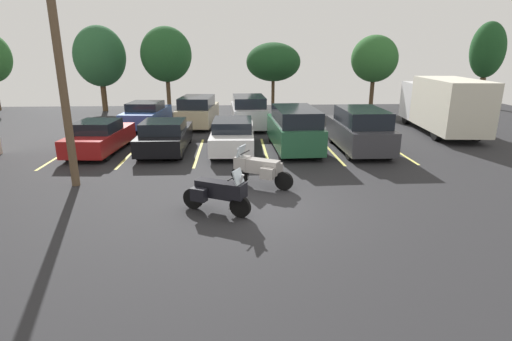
{
  "coord_description": "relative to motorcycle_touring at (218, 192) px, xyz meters",
  "views": [
    {
      "loc": [
        -0.58,
        -11.12,
        4.45
      ],
      "look_at": [
        0.06,
        0.99,
        0.76
      ],
      "focal_mm": 28.22,
      "sensor_mm": 36.0,
      "label": 1
    }
  ],
  "objects": [
    {
      "name": "tree_center",
      "position": [
        3.49,
        21.12,
        2.82
      ],
      "size": [
        4.13,
        4.13,
        4.91
      ],
      "color": "#4C3823",
      "rests_on": "ground"
    },
    {
      "name": "tree_left",
      "position": [
        10.76,
        19.43,
        3.09
      ],
      "size": [
        3.36,
        3.36,
        5.41
      ],
      "color": "#4C3823",
      "rests_on": "ground"
    },
    {
      "name": "box_truck",
      "position": [
        11.77,
        10.74,
        0.94
      ],
      "size": [
        2.92,
        7.31,
        2.95
      ],
      "color": "silver",
      "rests_on": "ground"
    },
    {
      "name": "car_far_silver",
      "position": [
        1.31,
        12.84,
        0.29
      ],
      "size": [
        2.07,
        4.55,
        1.83
      ],
      "color": "#B7B7BC",
      "rests_on": "ground"
    },
    {
      "name": "car_green",
      "position": [
        3.16,
        7.21,
        0.35
      ],
      "size": [
        2.06,
        4.88,
        1.96
      ],
      "color": "#235638",
      "rests_on": "ground"
    },
    {
      "name": "car_charcoal",
      "position": [
        6.08,
        6.95,
        0.32
      ],
      "size": [
        1.95,
        4.71,
        1.92
      ],
      "color": "#38383D",
      "rests_on": "ground"
    },
    {
      "name": "motorcycle_second",
      "position": [
        1.27,
        2.24,
        0.01
      ],
      "size": [
        2.02,
        1.34,
        1.36
      ],
      "color": "black",
      "rests_on": "ground"
    },
    {
      "name": "tree_far_left",
      "position": [
        -9.11,
        19.92,
        3.27
      ],
      "size": [
        3.62,
        3.62,
        6.04
      ],
      "color": "#4C3823",
      "rests_on": "ground"
    },
    {
      "name": "tree_rear",
      "position": [
        19.98,
        20.7,
        3.67
      ],
      "size": [
        2.53,
        2.53,
        6.43
      ],
      "color": "#4C3823",
      "rests_on": "ground"
    },
    {
      "name": "car_red",
      "position": [
        -5.52,
        7.31,
        0.05
      ],
      "size": [
        2.11,
        4.52,
        1.43
      ],
      "color": "maroon",
      "rests_on": "ground"
    },
    {
      "name": "ground",
      "position": [
        1.08,
        0.58,
        -0.68
      ],
      "size": [
        44.0,
        44.0,
        0.1
      ],
      "primitive_type": "cube",
      "color": "#262628"
    },
    {
      "name": "car_far_champagne",
      "position": [
        -1.68,
        13.33,
        0.25
      ],
      "size": [
        2.28,
        4.62,
        1.79
      ],
      "color": "#C1B289",
      "rests_on": "ground"
    },
    {
      "name": "car_black",
      "position": [
        -2.64,
        7.31,
        0.06
      ],
      "size": [
        1.98,
        4.57,
        1.43
      ],
      "color": "black",
      "rests_on": "ground"
    },
    {
      "name": "utility_pole",
      "position": [
        -4.93,
        2.69,
        3.54
      ],
      "size": [
        1.72,
        0.78,
        8.03
      ],
      "color": "brown",
      "rests_on": "ground"
    },
    {
      "name": "motorcycle_touring",
      "position": [
        0.0,
        0.0,
        0.0
      ],
      "size": [
        1.95,
        1.26,
        1.36
      ],
      "color": "black",
      "rests_on": "ground"
    },
    {
      "name": "car_far_blue",
      "position": [
        -4.66,
        13.16,
        0.09
      ],
      "size": [
        2.29,
        4.56,
        1.5
      ],
      "color": "#2D519E",
      "rests_on": "ground"
    },
    {
      "name": "parking_stripes",
      "position": [
        0.35,
        7.05,
        -0.63
      ],
      "size": [
        15.02,
        5.15,
        0.01
      ],
      "color": "#EAE066",
      "rests_on": "ground"
    },
    {
      "name": "car_white",
      "position": [
        0.39,
        7.32,
        0.08
      ],
      "size": [
        1.97,
        4.8,
        1.44
      ],
      "color": "white",
      "rests_on": "ground"
    },
    {
      "name": "tree_center_right",
      "position": [
        -4.32,
        19.49,
        3.4
      ],
      "size": [
        3.59,
        3.59,
        5.97
      ],
      "color": "#4C3823",
      "rests_on": "ground"
    }
  ]
}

